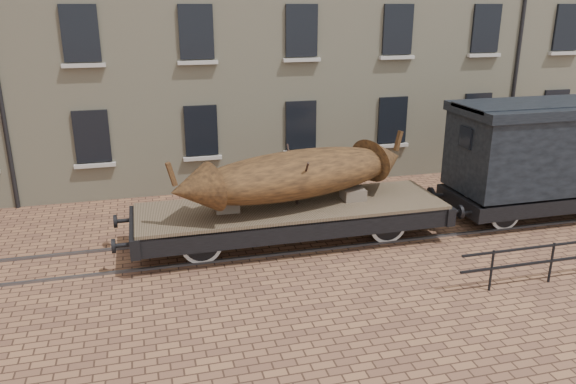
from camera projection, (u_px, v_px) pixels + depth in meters
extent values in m
plane|color=brown|center=(315.00, 240.00, 15.66)|extent=(90.00, 90.00, 0.00)
cube|color=black|center=(92.00, 136.00, 18.04)|extent=(1.10, 0.12, 1.70)
cube|color=#B5B0A8|center=(95.00, 165.00, 18.29)|extent=(1.30, 0.18, 0.12)
cube|color=black|center=(201.00, 130.00, 18.89)|extent=(1.10, 0.12, 1.70)
cube|color=#B5B0A8|center=(203.00, 158.00, 19.14)|extent=(1.30, 0.18, 0.12)
cube|color=black|center=(301.00, 125.00, 19.74)|extent=(1.10, 0.12, 1.70)
cube|color=#B5B0A8|center=(301.00, 152.00, 19.99)|extent=(1.30, 0.18, 0.12)
cube|color=black|center=(392.00, 120.00, 20.59)|extent=(1.10, 0.12, 1.70)
cube|color=#B5B0A8|center=(391.00, 146.00, 20.84)|extent=(1.30, 0.18, 0.12)
cube|color=black|center=(476.00, 115.00, 21.44)|extent=(1.10, 0.12, 1.70)
cube|color=#B5B0A8|center=(475.00, 140.00, 21.69)|extent=(1.30, 0.18, 0.12)
cube|color=black|center=(554.00, 111.00, 22.29)|extent=(1.10, 0.12, 1.70)
cube|color=#B5B0A8|center=(552.00, 135.00, 22.54)|extent=(1.30, 0.18, 0.12)
cube|color=black|center=(80.00, 33.00, 17.02)|extent=(1.10, 0.12, 1.70)
cube|color=#B5B0A8|center=(84.00, 65.00, 17.27)|extent=(1.30, 0.18, 0.12)
cube|color=black|center=(196.00, 32.00, 17.87)|extent=(1.10, 0.12, 1.70)
cube|color=#B5B0A8|center=(198.00, 62.00, 18.12)|extent=(1.30, 0.18, 0.12)
cube|color=black|center=(301.00, 31.00, 18.72)|extent=(1.10, 0.12, 1.70)
cube|color=#B5B0A8|center=(302.00, 60.00, 18.97)|extent=(1.30, 0.18, 0.12)
cube|color=black|center=(398.00, 29.00, 19.57)|extent=(1.10, 0.12, 1.70)
cube|color=#B5B0A8|center=(397.00, 57.00, 19.82)|extent=(1.30, 0.18, 0.12)
cube|color=black|center=(486.00, 28.00, 20.42)|extent=(1.10, 0.12, 1.70)
cube|color=#B5B0A8|center=(484.00, 55.00, 20.67)|extent=(1.30, 0.18, 0.12)
cube|color=black|center=(567.00, 27.00, 21.27)|extent=(1.10, 0.12, 1.70)
cube|color=#B5B0A8|center=(564.00, 53.00, 21.52)|extent=(1.30, 0.18, 0.12)
cube|color=#59595E|center=(323.00, 249.00, 14.99)|extent=(30.00, 0.08, 0.06)
cube|color=#59595E|center=(308.00, 229.00, 16.31)|extent=(30.00, 0.08, 0.06)
cylinder|color=black|center=(491.00, 270.00, 12.75)|extent=(0.06, 0.06, 1.00)
cylinder|color=black|center=(551.00, 263.00, 13.13)|extent=(0.06, 0.06, 1.00)
cube|color=brown|center=(292.00, 207.00, 15.16)|extent=(8.27, 2.43, 0.13)
cube|color=black|center=(303.00, 232.00, 14.22)|extent=(8.27, 0.18, 0.50)
cube|color=black|center=(282.00, 203.00, 16.28)|extent=(8.27, 0.18, 0.50)
cube|color=black|center=(135.00, 231.00, 14.24)|extent=(0.24, 2.54, 0.50)
cylinder|color=black|center=(122.00, 245.00, 13.41)|extent=(0.39, 0.11, 0.11)
cylinder|color=black|center=(114.00, 246.00, 13.36)|extent=(0.09, 0.35, 0.35)
cylinder|color=black|center=(123.00, 221.00, 14.93)|extent=(0.39, 0.11, 0.11)
cylinder|color=black|center=(115.00, 221.00, 14.88)|extent=(0.09, 0.35, 0.35)
cube|color=black|center=(429.00, 203.00, 16.25)|extent=(0.24, 2.54, 0.50)
cylinder|color=black|center=(454.00, 212.00, 15.57)|extent=(0.39, 0.11, 0.11)
cylinder|color=black|center=(460.00, 211.00, 15.61)|extent=(0.09, 0.35, 0.35)
cylinder|color=black|center=(425.00, 193.00, 17.08)|extent=(0.39, 0.11, 0.11)
cylinder|color=black|center=(431.00, 193.00, 17.13)|extent=(0.09, 0.35, 0.35)
cylinder|color=black|center=(199.00, 234.00, 14.71)|extent=(0.11, 2.09, 0.11)
cylinder|color=silver|center=(202.00, 244.00, 14.05)|extent=(1.06, 0.08, 1.06)
cylinder|color=black|center=(202.00, 244.00, 14.05)|extent=(0.87, 0.11, 0.87)
cube|color=black|center=(202.00, 237.00, 13.84)|extent=(0.99, 0.09, 0.11)
cylinder|color=silver|center=(196.00, 224.00, 15.37)|extent=(1.06, 0.08, 1.06)
cylinder|color=black|center=(196.00, 224.00, 15.37)|extent=(0.87, 0.11, 0.87)
cube|color=black|center=(195.00, 213.00, 15.40)|extent=(0.99, 0.09, 0.11)
cylinder|color=black|center=(378.00, 216.00, 15.94)|extent=(0.11, 2.09, 0.11)
cylinder|color=silver|center=(388.00, 225.00, 15.28)|extent=(1.06, 0.08, 1.06)
cylinder|color=black|center=(388.00, 225.00, 15.28)|extent=(0.87, 0.11, 0.87)
cube|color=black|center=(391.00, 218.00, 15.07)|extent=(0.99, 0.09, 0.11)
cylinder|color=silver|center=(368.00, 207.00, 16.60)|extent=(1.06, 0.08, 1.06)
cylinder|color=black|center=(368.00, 207.00, 16.60)|extent=(0.87, 0.11, 0.87)
cube|color=black|center=(367.00, 198.00, 16.64)|extent=(0.99, 0.09, 0.11)
cube|color=black|center=(292.00, 222.00, 15.30)|extent=(4.41, 0.07, 0.07)
cube|color=#6B6055|center=(227.00, 205.00, 14.66)|extent=(0.61, 0.55, 0.31)
cube|color=#6B6055|center=(353.00, 194.00, 15.52)|extent=(0.61, 0.55, 0.31)
ellipsoid|color=brown|center=(297.00, 174.00, 14.91)|extent=(6.49, 3.43, 1.24)
cone|color=brown|center=(192.00, 190.00, 13.52)|extent=(1.33, 1.41, 1.18)
cube|color=brown|center=(171.00, 174.00, 13.15)|extent=(0.27, 0.19, 0.60)
cone|color=brown|center=(384.00, 158.00, 16.26)|extent=(1.33, 1.41, 1.18)
cube|color=brown|center=(398.00, 141.00, 16.34)|extent=(0.27, 0.19, 0.60)
cylinder|color=black|center=(302.00, 185.00, 14.49)|extent=(0.05, 1.06, 1.47)
cylinder|color=black|center=(292.00, 174.00, 15.41)|extent=(0.05, 1.06, 1.47)
cube|color=black|center=(570.00, 206.00, 16.25)|extent=(5.90, 0.16, 0.44)
cube|color=black|center=(523.00, 184.00, 18.23)|extent=(5.90, 0.16, 0.44)
cube|color=black|center=(460.00, 203.00, 16.52)|extent=(0.22, 2.36, 0.44)
cylinder|color=black|center=(461.00, 213.00, 15.69)|extent=(0.08, 0.31, 0.31)
cylinder|color=black|center=(433.00, 196.00, 17.13)|extent=(0.08, 0.31, 0.31)
cylinder|color=black|center=(491.00, 206.00, 16.85)|extent=(0.10, 1.87, 0.10)
cylinder|color=silver|center=(506.00, 215.00, 16.19)|extent=(0.94, 0.07, 0.94)
cylinder|color=black|center=(506.00, 215.00, 16.19)|extent=(0.77, 0.10, 0.77)
cylinder|color=silver|center=(477.00, 199.00, 17.51)|extent=(0.94, 0.07, 0.94)
cylinder|color=black|center=(477.00, 199.00, 17.51)|extent=(0.77, 0.10, 0.77)
cube|color=black|center=(552.00, 149.00, 16.78)|extent=(5.90, 2.36, 2.26)
cube|color=black|center=(559.00, 107.00, 16.38)|extent=(6.08, 2.50, 0.28)
cube|color=black|center=(559.00, 104.00, 16.34)|extent=(6.08, 1.67, 0.12)
cube|color=black|center=(466.00, 137.00, 15.89)|extent=(0.08, 0.59, 0.59)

